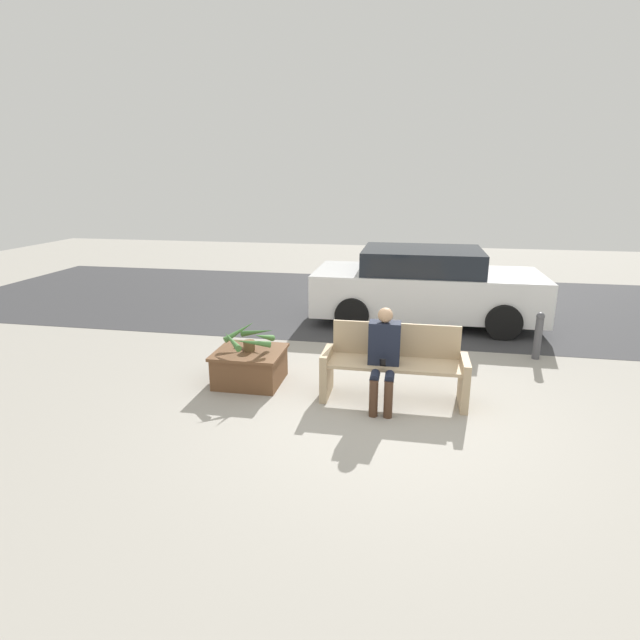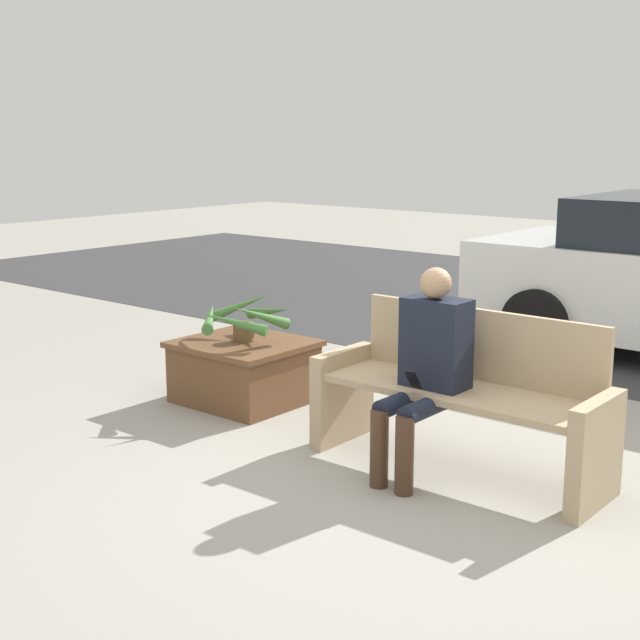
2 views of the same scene
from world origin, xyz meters
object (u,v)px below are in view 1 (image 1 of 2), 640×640
at_px(parked_car, 425,286).
at_px(bench, 394,365).
at_px(planter_box, 250,365).
at_px(potted_plant, 249,338).
at_px(bollard_post, 538,335).
at_px(person_seated, 384,353).

bearing_deg(parked_car, bench, -96.52).
distance_m(planter_box, potted_plant, 0.39).
distance_m(planter_box, parked_car, 4.20).
bearing_deg(planter_box, bollard_post, 22.77).
bearing_deg(person_seated, bench, 58.03).
distance_m(bench, person_seated, 0.32).
xyz_separation_m(parked_car, bollard_post, (1.67, -1.79, -0.31)).
bearing_deg(potted_plant, bench, -4.33).
height_order(planter_box, parked_car, parked_car).
xyz_separation_m(planter_box, bollard_post, (4.01, 1.68, 0.14)).
bearing_deg(potted_plant, bollard_post, 22.86).
xyz_separation_m(bench, planter_box, (-1.92, 0.15, -0.20)).
bearing_deg(parked_car, person_seated, -97.99).
height_order(parked_car, bollard_post, parked_car).
bearing_deg(bench, person_seated, -121.97).
bearing_deg(bench, planter_box, 175.47).
distance_m(person_seated, planter_box, 1.88).
bearing_deg(parked_car, potted_plant, -123.85).
height_order(potted_plant, parked_car, parked_car).
bearing_deg(person_seated, bollard_post, 42.59).
bearing_deg(potted_plant, parked_car, 56.15).
height_order(person_seated, potted_plant, person_seated).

